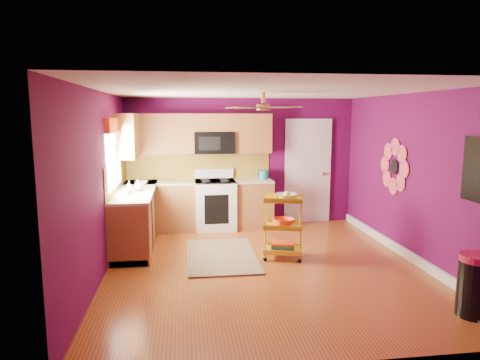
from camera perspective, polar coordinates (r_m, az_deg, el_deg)
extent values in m
plane|color=brown|center=(6.35, 3.30, -11.39)|extent=(5.00, 5.00, 0.00)
cube|color=#520941|center=(8.48, 0.18, 2.40)|extent=(4.50, 0.04, 2.50)
cube|color=#520941|center=(3.66, 10.92, -6.14)|extent=(4.50, 0.04, 2.50)
cube|color=#520941|center=(6.03, -18.10, -0.60)|extent=(0.04, 5.00, 2.50)
cube|color=#520941|center=(6.83, 22.28, 0.23)|extent=(0.04, 5.00, 2.50)
cube|color=silver|center=(5.97, 3.51, 11.77)|extent=(4.50, 5.00, 0.04)
cube|color=white|center=(7.07, 21.51, -9.28)|extent=(0.05, 4.90, 0.14)
cube|color=brown|center=(7.45, -13.67, -4.98)|extent=(0.60, 2.30, 0.90)
cube|color=brown|center=(8.24, -5.42, -3.46)|extent=(2.80, 0.60, 0.90)
cube|color=beige|center=(7.35, -13.80, -1.41)|extent=(0.63, 2.30, 0.04)
cube|color=beige|center=(8.15, -5.46, -0.23)|extent=(2.80, 0.63, 0.04)
cube|color=black|center=(7.55, -13.56, -7.93)|extent=(0.54, 2.30, 0.10)
cube|color=black|center=(8.33, -5.38, -6.15)|extent=(2.80, 0.54, 0.10)
cube|color=white|center=(8.22, -3.32, -3.38)|extent=(0.76, 0.66, 0.92)
cube|color=black|center=(8.14, -3.34, -0.18)|extent=(0.76, 0.62, 0.03)
cube|color=white|center=(8.40, -3.50, 0.88)|extent=(0.76, 0.06, 0.18)
cube|color=black|center=(7.91, -3.14, -3.94)|extent=(0.45, 0.02, 0.55)
cube|color=brown|center=(8.21, -10.79, 6.07)|extent=(1.32, 0.33, 0.75)
cube|color=brown|center=(8.30, 1.64, 6.25)|extent=(0.72, 0.33, 0.75)
cube|color=brown|center=(8.21, -3.50, 7.64)|extent=(0.76, 0.33, 0.34)
cube|color=brown|center=(7.77, -14.65, 5.80)|extent=(0.33, 1.30, 0.75)
cube|color=black|center=(8.19, -3.46, 4.98)|extent=(0.76, 0.38, 0.40)
cube|color=brown|center=(8.40, -5.57, 1.93)|extent=(2.80, 0.01, 0.51)
cube|color=brown|center=(7.35, -16.13, 0.66)|extent=(0.01, 2.30, 0.51)
cube|color=white|center=(7.01, -16.52, 3.20)|extent=(0.03, 1.20, 1.00)
cube|color=#F74716|center=(6.98, -16.44, 7.04)|extent=(0.08, 1.35, 0.22)
cube|color=white|center=(8.77, 8.98, 1.02)|extent=(0.85, 0.04, 2.05)
cube|color=white|center=(8.75, 9.02, 1.01)|extent=(0.95, 0.02, 2.15)
sphere|color=#BF8C3F|center=(8.82, 11.07, 0.84)|extent=(0.07, 0.07, 0.07)
cylinder|color=black|center=(7.33, 19.87, 1.68)|extent=(0.01, 0.24, 0.24)
cube|color=teal|center=(5.62, 29.35, 1.16)|extent=(0.03, 0.52, 0.72)
cube|color=black|center=(5.61, 29.22, 1.16)|extent=(0.01, 0.56, 0.76)
cylinder|color=#BF8C3F|center=(6.16, 3.14, 10.93)|extent=(0.06, 0.06, 0.16)
cylinder|color=#BF8C3F|center=(6.16, 3.13, 9.63)|extent=(0.20, 0.20, 0.08)
cube|color=#4C2D19|center=(6.48, 5.05, 9.56)|extent=(0.47, 0.47, 0.01)
cube|color=#4C2D19|center=(6.38, 0.26, 9.61)|extent=(0.47, 0.47, 0.01)
cube|color=#4C2D19|center=(5.85, 1.00, 9.69)|extent=(0.47, 0.47, 0.01)
cube|color=#4C2D19|center=(5.95, 6.20, 9.62)|extent=(0.47, 0.47, 0.01)
cube|color=black|center=(6.75, -2.47, -10.04)|extent=(1.06, 1.73, 0.02)
cylinder|color=yellow|center=(6.40, 3.39, -6.62)|extent=(0.03, 0.03, 0.89)
cylinder|color=yellow|center=(6.38, 8.03, -6.74)|extent=(0.03, 0.03, 0.89)
cylinder|color=yellow|center=(6.75, 3.64, -5.83)|extent=(0.03, 0.03, 0.89)
cylinder|color=yellow|center=(6.73, 8.04, -5.94)|extent=(0.03, 0.03, 0.89)
sphere|color=black|center=(6.54, 3.35, -10.49)|extent=(0.06, 0.06, 0.06)
sphere|color=black|center=(6.52, 7.94, -10.61)|extent=(0.06, 0.06, 0.06)
sphere|color=black|center=(6.88, 3.60, -9.52)|extent=(0.06, 0.06, 0.06)
sphere|color=black|center=(6.86, 7.95, -9.63)|extent=(0.06, 0.06, 0.06)
cube|color=yellow|center=(6.46, 5.83, -2.63)|extent=(0.67, 0.56, 0.03)
cube|color=yellow|center=(6.56, 5.78, -6.14)|extent=(0.67, 0.56, 0.03)
cube|color=yellow|center=(6.66, 5.73, -9.29)|extent=(0.67, 0.56, 0.03)
imported|color=beige|center=(6.45, 6.30, -2.17)|extent=(0.39, 0.39, 0.08)
sphere|color=yellow|center=(6.45, 6.31, -1.96)|extent=(0.11, 0.11, 0.11)
imported|color=#F74716|center=(6.54, 5.78, -5.58)|extent=(0.40, 0.40, 0.10)
cube|color=navy|center=(6.65, 5.73, -8.99)|extent=(0.39, 0.33, 0.04)
cube|color=#267233|center=(6.64, 5.74, -8.66)|extent=(0.39, 0.33, 0.04)
cube|color=#F74716|center=(6.63, 5.74, -8.38)|extent=(0.39, 0.33, 0.03)
cylinder|color=black|center=(5.42, 28.81, -12.57)|extent=(0.45, 0.45, 0.62)
cylinder|color=#A3173A|center=(5.31, 29.09, -9.07)|extent=(0.36, 0.36, 0.07)
cylinder|color=teal|center=(8.31, 3.16, 0.67)|extent=(0.18, 0.18, 0.16)
sphere|color=teal|center=(8.30, 3.16, 1.35)|extent=(0.06, 0.06, 0.06)
cube|color=beige|center=(8.36, 3.00, 0.78)|extent=(0.22, 0.15, 0.18)
imported|color=#EA3F72|center=(7.04, -14.55, -0.91)|extent=(0.09, 0.09, 0.20)
imported|color=white|center=(7.20, -13.42, -0.70)|extent=(0.15, 0.15, 0.19)
imported|color=white|center=(7.89, -13.03, -0.35)|extent=(0.23, 0.23, 0.06)
imported|color=white|center=(6.88, -14.86, -1.53)|extent=(0.13, 0.13, 0.10)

